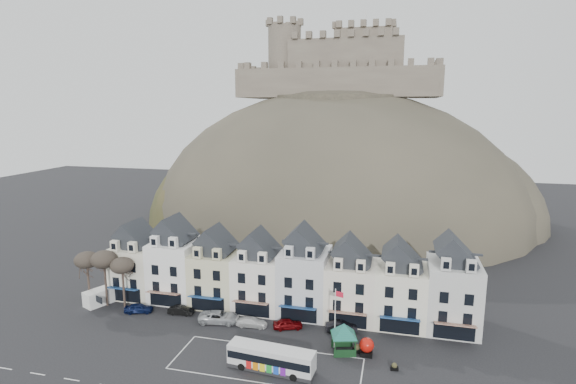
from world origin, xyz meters
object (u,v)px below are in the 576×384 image
(red_buoy, at_px, (367,346))
(flagpole, at_px, (336,315))
(car_charcoal, at_px, (341,326))
(car_maroon, at_px, (288,324))
(bus_shelter, at_px, (344,330))
(car_silver, at_px, (219,317))
(bus, at_px, (271,358))
(car_navy, at_px, (139,308))
(white_van, at_px, (102,296))
(car_white, at_px, (252,322))
(car_black, at_px, (181,310))

(red_buoy, distance_m, flagpole, 5.19)
(car_charcoal, bearing_deg, flagpole, 161.97)
(car_maroon, bearing_deg, red_buoy, -131.34)
(bus_shelter, height_order, car_silver, bus_shelter)
(bus, height_order, car_maroon, bus)
(red_buoy, height_order, car_navy, red_buoy)
(white_van, height_order, car_silver, white_van)
(car_maroon, bearing_deg, flagpole, -136.80)
(bus_shelter, bearing_deg, flagpole, 132.21)
(car_navy, xyz_separation_m, car_maroon, (22.34, 0.56, -0.01))
(bus_shelter, height_order, car_white, bus_shelter)
(car_white, relative_size, car_charcoal, 1.02)
(flagpole, bearing_deg, car_silver, 170.34)
(bus, bearing_deg, car_black, 153.21)
(red_buoy, height_order, car_charcoal, red_buoy)
(car_black, bearing_deg, car_white, -99.17)
(bus_shelter, relative_size, flagpole, 0.73)
(car_silver, bearing_deg, flagpole, -108.78)
(car_charcoal, bearing_deg, bus, 133.98)
(car_white, bearing_deg, car_navy, 85.10)
(flagpole, xyz_separation_m, white_van, (-36.52, 4.32, -3.30))
(car_silver, bearing_deg, red_buoy, -108.85)
(red_buoy, relative_size, car_white, 0.51)
(bus_shelter, xyz_separation_m, car_black, (-24.13, 4.52, -2.31))
(white_van, height_order, car_charcoal, white_van)
(car_black, bearing_deg, car_maroon, -95.66)
(white_van, relative_size, car_white, 1.29)
(white_van, xyz_separation_m, car_black, (13.51, -0.52, -0.55))
(white_van, xyz_separation_m, car_white, (24.62, -1.48, -0.54))
(car_black, relative_size, car_white, 0.87)
(car_black, xyz_separation_m, car_charcoal, (23.23, 0.60, 0.08))
(bus_shelter, distance_m, car_silver, 18.29)
(bus_shelter, xyz_separation_m, car_navy, (-30.39, 3.56, -2.24))
(bus, bearing_deg, bus_shelter, 43.41)
(white_van, height_order, car_black, white_van)
(flagpole, distance_m, car_white, 12.82)
(car_silver, bearing_deg, car_white, -99.12)
(car_white, bearing_deg, car_maroon, -88.49)
(red_buoy, bearing_deg, car_charcoal, 125.88)
(car_black, bearing_deg, car_silver, -102.87)
(car_silver, height_order, car_white, car_silver)
(red_buoy, height_order, car_white, red_buoy)
(bus_shelter, bearing_deg, bus, -157.31)
(bus, relative_size, car_black, 2.74)
(flagpole, bearing_deg, car_navy, 174.46)
(bus, bearing_deg, flagpole, 51.31)
(flagpole, height_order, car_white, flagpole)
(car_navy, xyz_separation_m, car_black, (6.26, 0.96, -0.07))
(bus, relative_size, flagpole, 1.31)
(car_white, height_order, car_charcoal, car_charcoal)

